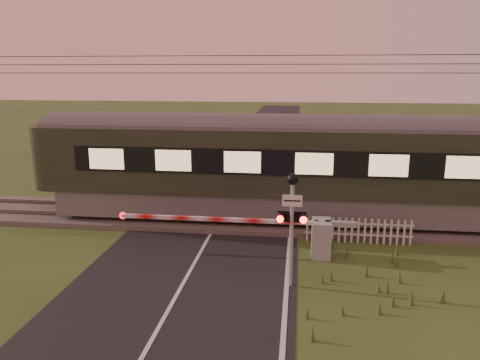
# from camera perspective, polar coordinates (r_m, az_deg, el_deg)

# --- Properties ---
(ground) EXTENTS (160.00, 160.00, 0.00)m
(ground) POSITION_cam_1_polar(r_m,az_deg,el_deg) (12.14, -7.96, -14.21)
(ground) COLOR #31481B
(ground) RESTS_ON ground
(road) EXTENTS (6.00, 140.00, 0.03)m
(road) POSITION_cam_1_polar(r_m,az_deg,el_deg) (11.93, -8.17, -14.67)
(road) COLOR black
(road) RESTS_ON ground
(track_bed) EXTENTS (140.00, 3.40, 0.39)m
(track_bed) POSITION_cam_1_polar(r_m,az_deg,el_deg) (18.00, -2.61, -4.67)
(track_bed) COLOR #47423D
(track_bed) RESTS_ON ground
(overhead_wires) EXTENTS (120.00, 0.62, 0.62)m
(overhead_wires) POSITION_cam_1_polar(r_m,az_deg,el_deg) (17.15, -2.80, 13.65)
(overhead_wires) COLOR black
(overhead_wires) RESTS_ON ground
(boom_gate) EXTENTS (7.43, 0.88, 1.17)m
(boom_gate) POSITION_cam_1_polar(r_m,az_deg,el_deg) (14.57, 8.40, -6.72)
(boom_gate) COLOR gray
(boom_gate) RESTS_ON ground
(crossing_signal) EXTENTS (0.78, 0.34, 3.05)m
(crossing_signal) POSITION_cam_1_polar(r_m,az_deg,el_deg) (12.03, 6.36, -3.65)
(crossing_signal) COLOR gray
(crossing_signal) RESTS_ON ground
(picket_fence) EXTENTS (3.55, 0.07, 0.85)m
(picket_fence) POSITION_cam_1_polar(r_m,az_deg,el_deg) (15.97, 14.23, -6.01)
(picket_fence) COLOR silver
(picket_fence) RESTS_ON ground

